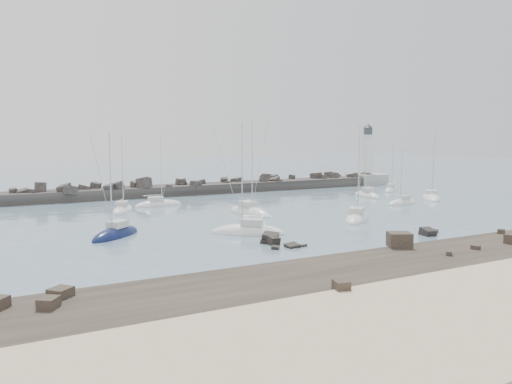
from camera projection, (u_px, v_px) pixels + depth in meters
ground at (272, 227)px, 60.47m from camera, size 400.00×400.00×0.00m
rock_shelf at (401, 270)px, 41.04m from camera, size 140.00×12.63×2.11m
rock_cluster_near at (275, 243)px, 50.88m from camera, size 4.05×4.73×1.72m
rock_cluster_far at (428, 233)px, 55.92m from camera, size 3.11×2.75×1.54m
breakwater at (133, 195)px, 90.39m from camera, size 115.00×7.31×5.27m
lighthouse at (367, 171)px, 115.35m from camera, size 7.00×7.00×14.60m
sailboat_1 at (116, 235)px, 54.65m from camera, size 7.25×6.86×12.27m
sailboat_2 at (123, 210)px, 73.10m from camera, size 5.45×7.73×11.94m
sailboat_3 at (158, 205)px, 78.82m from camera, size 7.83×2.85×12.19m
sailboat_4 at (248, 233)px, 56.14m from camera, size 8.45×7.01×13.50m
sailboat_5 at (249, 213)px, 70.38m from camera, size 4.08×9.09×14.00m
sailboat_6 at (357, 219)px, 65.52m from camera, size 8.10×7.70×13.56m
sailboat_7 at (403, 204)px, 80.65m from camera, size 6.27×2.33×9.95m
sailboat_8 at (367, 196)px, 90.87m from camera, size 3.51×7.84×12.16m
sailboat_9 at (431, 198)px, 87.51m from camera, size 7.88×8.64×14.02m
sailboat_10 at (391, 191)px, 100.00m from camera, size 6.41×5.12×10.33m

